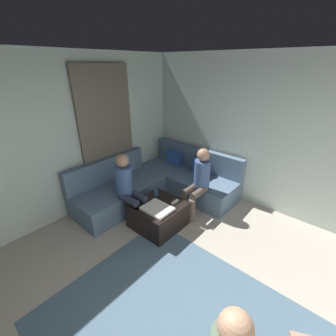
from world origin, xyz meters
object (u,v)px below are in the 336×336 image
object	(u,v)px
ottoman	(158,215)
person_on_couch_side	(128,186)
sectional_couch	(159,183)
coffee_mug	(156,193)
game_remote	(175,202)
person_on_couch_back	(199,180)

from	to	relation	value
ottoman	person_on_couch_side	world-z (taller)	person_on_couch_side
sectional_couch	person_on_couch_side	distance (m)	0.99
coffee_mug	person_on_couch_side	bearing A→B (deg)	-124.91
ottoman	person_on_couch_side	bearing A→B (deg)	-157.83
game_remote	person_on_couch_back	xyz separation A→B (m)	(0.08, 0.54, 0.23)
person_on_couch_side	ottoman	bearing A→B (deg)	112.17
game_remote	sectional_couch	bearing A→B (deg)	149.07
sectional_couch	person_on_couch_side	world-z (taller)	person_on_couch_side
coffee_mug	game_remote	size ratio (longest dim) A/B	0.63
sectional_couch	coffee_mug	xyz separation A→B (m)	(0.41, -0.53, 0.19)
ottoman	game_remote	xyz separation A→B (m)	(0.18, 0.22, 0.22)
ottoman	person_on_couch_back	bearing A→B (deg)	70.80
sectional_couch	game_remote	xyz separation A→B (m)	(0.81, -0.49, 0.15)
coffee_mug	game_remote	world-z (taller)	coffee_mug
sectional_couch	game_remote	bearing A→B (deg)	-30.93
coffee_mug	person_on_couch_side	xyz separation A→B (m)	(-0.26, -0.38, 0.19)
coffee_mug	person_on_couch_back	world-z (taller)	person_on_couch_back
person_on_couch_back	person_on_couch_side	bearing A→B (deg)	52.01
sectional_couch	person_on_couch_back	world-z (taller)	person_on_couch_back
person_on_couch_back	game_remote	bearing A→B (deg)	81.08
ottoman	coffee_mug	xyz separation A→B (m)	(-0.22, 0.18, 0.26)
sectional_couch	coffee_mug	distance (m)	0.69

